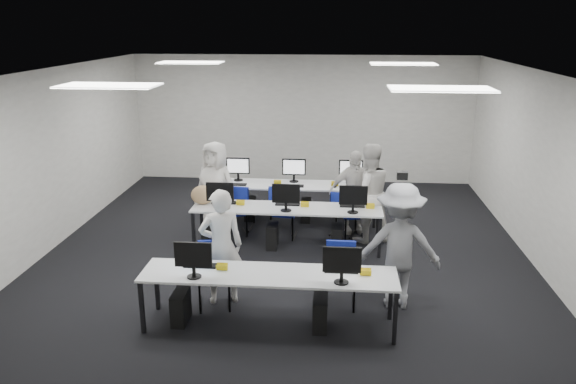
# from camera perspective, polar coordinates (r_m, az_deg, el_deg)

# --- Properties ---
(room) EXTENTS (9.00, 9.02, 3.00)m
(room) POSITION_cam_1_polar(r_m,az_deg,el_deg) (9.06, -0.23, 2.65)
(room) COLOR black
(room) RESTS_ON ground
(ceiling_panels) EXTENTS (5.20, 4.60, 0.02)m
(ceiling_panels) POSITION_cam_1_polar(r_m,az_deg,el_deg) (8.81, -0.24, 12.05)
(ceiling_panels) COLOR white
(ceiling_panels) RESTS_ON room
(desk_front) EXTENTS (3.20, 0.70, 0.73)m
(desk_front) POSITION_cam_1_polar(r_m,az_deg,el_deg) (7.09, -1.96, -8.64)
(desk_front) COLOR silver
(desk_front) RESTS_ON ground
(desk_mid) EXTENTS (3.20, 0.70, 0.73)m
(desk_mid) POSITION_cam_1_polar(r_m,az_deg,el_deg) (9.48, -0.11, -1.85)
(desk_mid) COLOR silver
(desk_mid) RESTS_ON ground
(desk_back) EXTENTS (3.20, 0.70, 0.73)m
(desk_back) POSITION_cam_1_polar(r_m,az_deg,el_deg) (10.81, 0.53, 0.54)
(desk_back) COLOR silver
(desk_back) RESTS_ON ground
(equipment_front) EXTENTS (2.51, 0.41, 1.19)m
(equipment_front) POSITION_cam_1_polar(r_m,az_deg,el_deg) (7.24, -3.49, -10.93)
(equipment_front) COLOR #0C4EA1
(equipment_front) RESTS_ON desk_front
(equipment_mid) EXTENTS (2.91, 0.41, 1.19)m
(equipment_mid) POSITION_cam_1_polar(r_m,az_deg,el_deg) (9.59, -1.26, -3.68)
(equipment_mid) COLOR white
(equipment_mid) RESTS_ON desk_mid
(equipment_back) EXTENTS (2.91, 0.41, 1.19)m
(equipment_back) POSITION_cam_1_polar(r_m,az_deg,el_deg) (10.91, 1.54, -1.08)
(equipment_back) COLOR white
(equipment_back) RESTS_ON desk_back
(chair_0) EXTENTS (0.52, 0.55, 0.88)m
(chair_0) POSITION_cam_1_polar(r_m,az_deg,el_deg) (7.82, -7.47, -9.46)
(chair_0) COLOR navy
(chair_0) RESTS_ON ground
(chair_1) EXTENTS (0.43, 0.47, 0.86)m
(chair_1) POSITION_cam_1_polar(r_m,az_deg,el_deg) (7.81, 5.30, -9.47)
(chair_1) COLOR navy
(chair_1) RESTS_ON ground
(chair_2) EXTENTS (0.53, 0.55, 0.82)m
(chair_2) POSITION_cam_1_polar(r_m,az_deg,el_deg) (10.30, -5.46, -2.87)
(chair_2) COLOR navy
(chair_2) RESTS_ON ground
(chair_3) EXTENTS (0.48, 0.51, 0.88)m
(chair_3) POSITION_cam_1_polar(r_m,az_deg,el_deg) (10.14, -0.38, -2.99)
(chair_3) COLOR navy
(chair_3) RESTS_ON ground
(chair_4) EXTENTS (0.50, 0.53, 0.87)m
(chair_4) POSITION_cam_1_polar(r_m,az_deg,el_deg) (10.14, 6.69, -3.15)
(chair_4) COLOR navy
(chair_4) RESTS_ON ground
(chair_5) EXTENTS (0.46, 0.50, 0.86)m
(chair_5) POSITION_cam_1_polar(r_m,az_deg,el_deg) (10.56, -4.78, -2.26)
(chair_5) COLOR navy
(chair_5) RESTS_ON ground
(chair_6) EXTENTS (0.49, 0.53, 0.93)m
(chair_6) POSITION_cam_1_polar(r_m,az_deg,el_deg) (10.33, -0.71, -2.52)
(chair_6) COLOR navy
(chair_6) RESTS_ON ground
(chair_7) EXTENTS (0.51, 0.54, 0.83)m
(chair_7) POSITION_cam_1_polar(r_m,az_deg,el_deg) (10.29, 5.59, -2.87)
(chair_7) COLOR navy
(chair_7) RESTS_ON ground
(handbag) EXTENTS (0.46, 0.36, 0.33)m
(handbag) POSITION_cam_1_polar(r_m,az_deg,el_deg) (9.70, -8.65, -0.28)
(handbag) COLOR #8B6548
(handbag) RESTS_ON desk_mid
(student_0) EXTENTS (0.69, 0.56, 1.63)m
(student_0) POSITION_cam_1_polar(r_m,az_deg,el_deg) (7.69, -6.79, -5.54)
(student_0) COLOR white
(student_0) RESTS_ON ground
(student_1) EXTENTS (1.01, 0.89, 1.76)m
(student_1) POSITION_cam_1_polar(r_m,az_deg,el_deg) (9.85, 8.12, -0.10)
(student_1) COLOR white
(student_1) RESTS_ON ground
(student_2) EXTENTS (0.97, 0.80, 1.70)m
(student_2) POSITION_cam_1_polar(r_m,az_deg,el_deg) (10.25, -7.34, 0.44)
(student_2) COLOR white
(student_2) RESTS_ON ground
(student_3) EXTENTS (0.96, 0.55, 1.54)m
(student_3) POSITION_cam_1_polar(r_m,az_deg,el_deg) (10.26, 6.67, 0.01)
(student_3) COLOR white
(student_3) RESTS_ON ground
(photographer) EXTENTS (1.15, 0.69, 1.74)m
(photographer) POSITION_cam_1_polar(r_m,az_deg,el_deg) (7.66, 11.22, -5.41)
(photographer) COLOR slate
(photographer) RESTS_ON ground
(dslr_camera) EXTENTS (0.15, 0.19, 0.10)m
(dslr_camera) POSITION_cam_1_polar(r_m,az_deg,el_deg) (7.53, 11.54, 1.65)
(dslr_camera) COLOR black
(dslr_camera) RESTS_ON photographer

